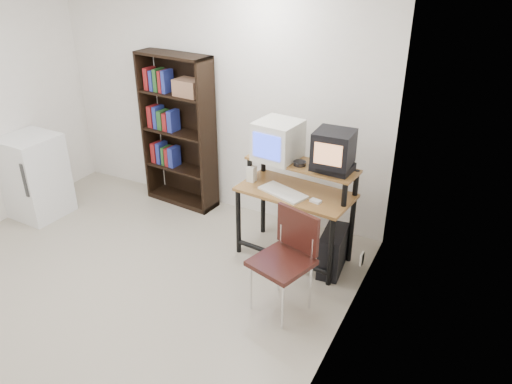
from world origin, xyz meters
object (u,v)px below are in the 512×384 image
at_px(crt_monitor, 278,140).
at_px(crt_tv, 334,148).
at_px(computer_desk, 296,196).
at_px(school_chair, 288,252).
at_px(pc_tower, 333,251).
at_px(bookshelf, 179,129).
at_px(mini_fridge, 35,176).

bearing_deg(crt_monitor, crt_tv, -0.18).
height_order(computer_desk, school_chair, computer_desk).
xyz_separation_m(crt_tv, pc_tower, (0.10, -0.11, -1.00)).
bearing_deg(crt_monitor, school_chair, -52.94).
bearing_deg(bookshelf, school_chair, -27.19).
bearing_deg(crt_tv, school_chair, -97.73).
relative_size(pc_tower, bookshelf, 0.25).
height_order(pc_tower, mini_fridge, mini_fridge).
relative_size(pc_tower, school_chair, 0.51).
height_order(pc_tower, bookshelf, bookshelf).
height_order(crt_tv, school_chair, crt_tv).
relative_size(crt_monitor, crt_tv, 1.29).
bearing_deg(mini_fridge, crt_monitor, 16.54).
xyz_separation_m(pc_tower, mini_fridge, (-3.40, -0.45, 0.26)).
xyz_separation_m(crt_monitor, mini_fridge, (-2.71, -0.63, -0.68)).
xyz_separation_m(school_chair, bookshelf, (-1.91, 1.25, 0.37)).
bearing_deg(computer_desk, crt_tv, 13.92).
distance_m(crt_tv, school_chair, 1.03).
bearing_deg(crt_monitor, pc_tower, -7.81).
bearing_deg(crt_tv, crt_monitor, 171.07).
relative_size(crt_tv, school_chair, 0.39).
distance_m(crt_tv, pc_tower, 1.01).
relative_size(computer_desk, mini_fridge, 1.20).
bearing_deg(mini_fridge, school_chair, -0.67).
bearing_deg(mini_fridge, crt_tv, 13.01).
bearing_deg(computer_desk, crt_monitor, 161.24).
distance_m(computer_desk, bookshelf, 1.77).
bearing_deg(computer_desk, mini_fridge, -163.99).
xyz_separation_m(pc_tower, bookshelf, (-2.10, 0.57, 0.70)).
bearing_deg(crt_monitor, bookshelf, 171.92).
bearing_deg(school_chair, mini_fridge, -166.81).
bearing_deg(pc_tower, crt_monitor, 159.57).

